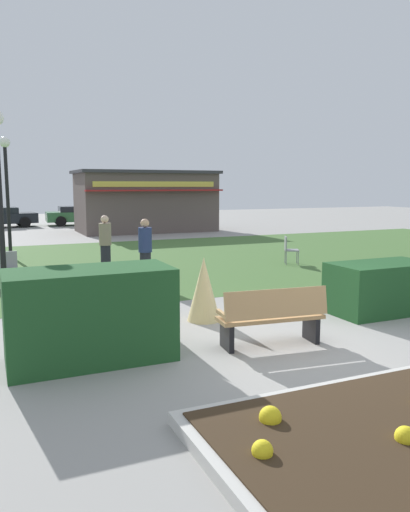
{
  "coord_description": "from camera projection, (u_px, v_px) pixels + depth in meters",
  "views": [
    {
      "loc": [
        -4.35,
        -6.51,
        2.52
      ],
      "look_at": [
        -0.13,
        3.13,
        1.03
      ],
      "focal_mm": 35.03,
      "sensor_mm": 36.0,
      "label": 1
    }
  ],
  "objects": [
    {
      "name": "ground_plane",
      "position": [
        291.0,
        344.0,
        7.99
      ],
      "size": [
        80.0,
        80.0,
        0.0
      ],
      "primitive_type": "plane",
      "color": "#999691"
    },
    {
      "name": "lawn_patch",
      "position": [
        132.0,
        261.0,
        16.62
      ],
      "size": [
        36.0,
        12.0,
        0.01
      ],
      "primitive_type": "cube",
      "color": "#446B33",
      "rests_on": "ground_plane"
    },
    {
      "name": "flower_bed",
      "position": [
        392.0,
        436.0,
        4.88
      ],
      "size": [
        3.69,
        2.53,
        0.32
      ],
      "color": "beige",
      "rests_on": "ground_plane"
    },
    {
      "name": "park_bench",
      "position": [
        272.0,
        317.0,
        7.81
      ],
      "size": [
        1.75,
        0.7,
        0.95
      ],
      "color": "tan",
      "rests_on": "ground_plane"
    },
    {
      "name": "hedge_left",
      "position": [
        90.0,
        315.0,
        7.16
      ],
      "size": [
        2.33,
        1.1,
        1.35
      ],
      "primitive_type": "cube",
      "color": "#1E4C23",
      "rests_on": "ground_plane"
    },
    {
      "name": "hedge_right",
      "position": [
        382.0,
        288.0,
        9.92
      ],
      "size": [
        2.09,
        1.1,
        1.0
      ],
      "primitive_type": "cube",
      "color": "#1E4C23",
      "rests_on": "ground_plane"
    },
    {
      "name": "ornamental_grass_behind_left",
      "position": [
        204.0,
        289.0,
        9.32
      ],
      "size": [
        0.62,
        0.62,
        1.2
      ],
      "primitive_type": "cone",
      "color": "#D1BC7F",
      "rests_on": "ground_plane"
    },
    {
      "name": "ornamental_grass_behind_right",
      "position": [
        153.0,
        299.0,
        8.27
      ],
      "size": [
        0.61,
        0.61,
        1.31
      ],
      "primitive_type": "cone",
      "color": "#D1BC7F",
      "rests_on": "ground_plane"
    },
    {
      "name": "lamppost_far",
      "position": [
        7.0,
        182.0,
        17.2
      ],
      "size": [
        0.36,
        0.36,
        4.16
      ],
      "color": "black",
      "rests_on": "ground_plane"
    },
    {
      "name": "trash_bin",
      "position": [
        383.0,
        285.0,
        10.38
      ],
      "size": [
        0.52,
        0.52,
        0.91
      ],
      "primitive_type": "cylinder",
      "color": "#2D4233",
      "rests_on": "ground_plane"
    },
    {
      "name": "food_kiosk",
      "position": [
        146.0,
        201.0,
        27.47
      ],
      "size": [
        7.52,
        4.2,
        3.3
      ],
      "color": "#594C47",
      "rests_on": "ground_plane"
    },
    {
      "name": "cafe_chair_west",
      "position": [
        289.0,
        248.0,
        16.03
      ],
      "size": [
        0.59,
        0.59,
        0.89
      ],
      "color": "gray",
      "rests_on": "ground_plane"
    },
    {
      "name": "cafe_chair_north",
      "position": [
        9.0,
        266.0,
        12.36
      ],
      "size": [
        0.47,
        0.47,
        0.89
      ],
      "color": "gray",
      "rests_on": "ground_plane"
    },
    {
      "name": "person_strolling",
      "position": [
        145.0,
        252.0,
        12.58
      ],
      "size": [
        0.34,
        0.34,
        1.69
      ],
      "rotation": [
        0.0,
        0.0,
        2.52
      ],
      "color": "#23232D",
      "rests_on": "ground_plane"
    },
    {
      "name": "person_standing",
      "position": [
        105.0,
        245.0,
        14.04
      ],
      "size": [
        0.34,
        0.34,
        1.69
      ],
      "rotation": [
        0.0,
        0.0,
        2.67
      ],
      "color": "#23232D",
      "rests_on": "ground_plane"
    },
    {
      "name": "parked_car_center_slot",
      "position": [
        80.0,
        215.0,
        31.89
      ],
      "size": [
        4.26,
        2.17,
        1.2
      ],
      "color": "#2D6638",
      "rests_on": "ground_plane"
    }
  ]
}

